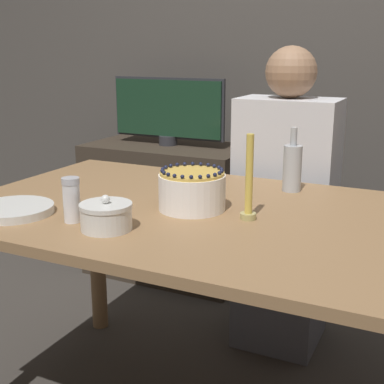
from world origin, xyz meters
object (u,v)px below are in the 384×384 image
Objects in this scene: person_man_blue_shirt at (284,220)px; sugar_bowl at (106,216)px; sugar_shaker at (72,200)px; bottle at (292,167)px; tv_monitor at (168,110)px; cake at (192,191)px; candle at (249,186)px.

sugar_bowl is at bearing 76.60° from person_man_blue_shirt.
bottle reaches higher than sugar_shaker.
sugar_shaker is 1.45m from tv_monitor.
cake is 0.93× the size of bottle.
person_man_blue_shirt is at bearing 108.72° from bottle.
tv_monitor is at bearing -29.18° from person_man_blue_shirt.
candle is at bearing -5.28° from cake.
sugar_bowl is 0.13m from sugar_shaker.
tv_monitor is (-0.56, 1.39, 0.12)m from sugar_bowl.
candle is 0.77m from person_man_blue_shirt.
tv_monitor reaches higher than sugar_shaker.
sugar_bowl is at bearing -118.85° from bottle.
bottle reaches higher than sugar_bowl.
sugar_bowl is (-0.13, -0.27, -0.02)m from cake.
bottle is at bearing 52.42° from sugar_shaker.
cake is at bearing 174.72° from candle.
cake is 1.42× the size of sugar_bowl.
sugar_bowl is at bearing -5.95° from sugar_shaker.
sugar_bowl is at bearing -115.00° from cake.
cake is at bearing -58.45° from tv_monitor.
tv_monitor is at bearing 127.61° from candle.
sugar_bowl is 0.41m from candle.
sugar_bowl is 1.01m from person_man_blue_shirt.
cake is 0.36m from sugar_shaker.
cake reaches higher than sugar_bowl.
candle is at bearing 38.87° from sugar_bowl.
person_man_blue_shirt is at bearing 81.63° from cake.
sugar_shaker reaches higher than sugar_bowl.
cake is at bearing 45.79° from sugar_shaker.
sugar_bowl is at bearing -68.03° from tv_monitor.
sugar_bowl is 0.58× the size of candle.
sugar_shaker is at bearing -127.58° from bottle.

